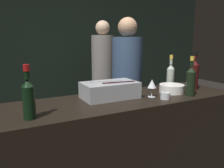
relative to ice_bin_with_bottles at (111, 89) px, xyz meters
The scene contains 12 objects.
wall_back_chalkboard 2.19m from the ice_bin_with_bottles, 90.22° to the left, with size 6.40×0.06×2.80m.
bar_counter 0.57m from the ice_bin_with_bottles, 96.95° to the right, with size 2.15×0.58×0.99m.
ice_bin_with_bottles is the anchor object (origin of this frame).
bowl_white 0.57m from the ice_bin_with_bottles, ahead, with size 0.22×0.22×0.07m.
wine_glass 0.34m from the ice_bin_with_bottles, 23.74° to the right, with size 0.07×0.07×0.14m.
candle_votive 0.43m from the ice_bin_with_bottles, 33.24° to the right, with size 0.08×0.08×0.05m.
red_wine_bottle_burgundy 0.68m from the ice_bin_with_bottles, 161.42° to the right, with size 0.07×0.07×0.32m.
champagne_bottle 0.67m from the ice_bin_with_bottles, 21.65° to the right, with size 0.08×0.08×0.33m.
red_wine_bottle_black_foil 0.84m from the ice_bin_with_bottles, ahead, with size 0.08×0.08×0.36m.
rose_wine_bottle 0.71m from the ice_bin_with_bottles, ahead, with size 0.07×0.07×0.32m.
person_in_hoodie 0.74m from the ice_bin_with_bottles, 48.64° to the left, with size 0.33×0.33×1.69m.
person_blond_tee 1.56m from the ice_bin_with_bottles, 67.32° to the left, with size 0.34×0.34×1.73m.
Camera 1 is at (-0.77, -1.17, 1.44)m, focal length 35.00 mm.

